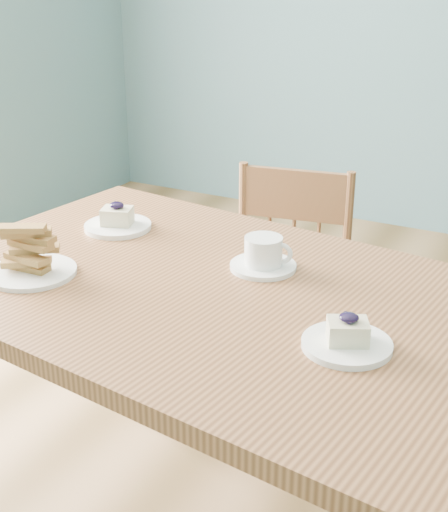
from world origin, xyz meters
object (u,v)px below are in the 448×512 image
object	(u,v)px
dining_table	(237,326)
biscotti_plate	(30,258)
cheesecake_plate_far	(118,222)
cheesecake_plate_near	(347,339)
coffee_cup	(264,255)
dining_chair	(283,301)

from	to	relation	value
dining_table	biscotti_plate	xyz separation A→B (m)	(-0.46, -0.13, 0.12)
cheesecake_plate_far	dining_table	bearing A→B (deg)	-23.91
cheesecake_plate_near	cheesecake_plate_far	world-z (taller)	cheesecake_plate_far
cheesecake_plate_near	biscotti_plate	world-z (taller)	biscotti_plate
cheesecake_plate_near	coffee_cup	distance (m)	0.39
dining_chair	coffee_cup	world-z (taller)	coffee_cup
coffee_cup	biscotti_plate	size ratio (longest dim) A/B	0.77
dining_table	dining_chair	world-z (taller)	dining_chair
biscotti_plate	dining_table	bearing A→B (deg)	15.61
dining_chair	cheesecake_plate_near	distance (m)	1.01
dining_chair	coffee_cup	xyz separation A→B (m)	(0.18, -0.55, 0.40)
cheesecake_plate_near	cheesecake_plate_far	size ratio (longest dim) A/B	0.95
cheesecake_plate_far	coffee_cup	xyz separation A→B (m)	(0.46, -0.06, 0.01)
dining_table	cheesecake_plate_near	distance (m)	0.32
cheesecake_plate_far	coffee_cup	bearing A→B (deg)	-7.06
cheesecake_plate_far	biscotti_plate	bearing A→B (deg)	-89.88
coffee_cup	cheesecake_plate_far	bearing A→B (deg)	164.68
dining_table	coffee_cup	world-z (taller)	coffee_cup
coffee_cup	cheesecake_plate_near	bearing A→B (deg)	-49.87
dining_chair	coffee_cup	bearing A→B (deg)	-81.84
cheesecake_plate_far	coffee_cup	size ratio (longest dim) A/B	1.15
coffee_cup	dining_table	bearing A→B (deg)	-95.34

